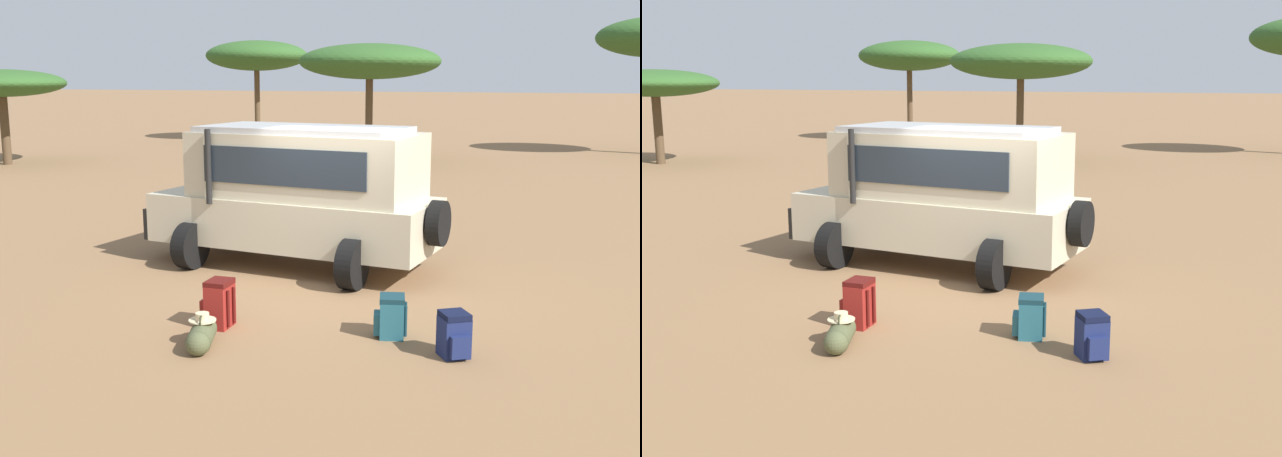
% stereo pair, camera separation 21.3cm
% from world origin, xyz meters
% --- Properties ---
extents(ground_plane, '(320.00, 320.00, 0.00)m').
position_xyz_m(ground_plane, '(0.00, 0.00, 0.00)').
color(ground_plane, olive).
extents(safari_vehicle, '(5.42, 2.95, 2.44)m').
position_xyz_m(safari_vehicle, '(-0.93, 1.11, 1.29)').
color(safari_vehicle, beige).
rests_on(safari_vehicle, ground_plane).
extents(backpack_beside_front_wheel, '(0.47, 0.45, 0.54)m').
position_xyz_m(backpack_beside_front_wheel, '(1.60, -1.82, 0.26)').
color(backpack_beside_front_wheel, '#235B6B').
rests_on(backpack_beside_front_wheel, ground_plane).
extents(backpack_cluster_center, '(0.46, 0.49, 0.55)m').
position_xyz_m(backpack_cluster_center, '(2.50, -2.22, 0.27)').
color(backpack_cluster_center, navy).
rests_on(backpack_cluster_center, ground_plane).
extents(backpack_near_rear_wheel, '(0.42, 0.42, 0.64)m').
position_xyz_m(backpack_near_rear_wheel, '(-0.62, -2.30, 0.31)').
color(backpack_near_rear_wheel, maroon).
rests_on(backpack_near_rear_wheel, ground_plane).
extents(duffel_bag_low_black_case, '(0.51, 0.82, 0.41)m').
position_xyz_m(duffel_bag_low_black_case, '(-0.44, -3.06, 0.16)').
color(duffel_bag_low_black_case, '#4C5133').
rests_on(duffel_bag_low_black_case, ground_plane).
extents(acacia_tree_far_left, '(4.59, 4.83, 3.55)m').
position_xyz_m(acacia_tree_far_left, '(-17.45, 11.30, 3.02)').
color(acacia_tree_far_left, brown).
rests_on(acacia_tree_far_left, ground_plane).
extents(acacia_tree_left_mid, '(5.39, 4.97, 5.14)m').
position_xyz_m(acacia_tree_left_mid, '(-13.86, 25.34, 4.35)').
color(acacia_tree_left_mid, brown).
rests_on(acacia_tree_left_mid, ground_plane).
extents(acacia_tree_centre_back, '(5.46, 5.35, 4.53)m').
position_xyz_m(acacia_tree_centre_back, '(-5.00, 17.28, 3.84)').
color(acacia_tree_centre_back, brown).
rests_on(acacia_tree_centre_back, ground_plane).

